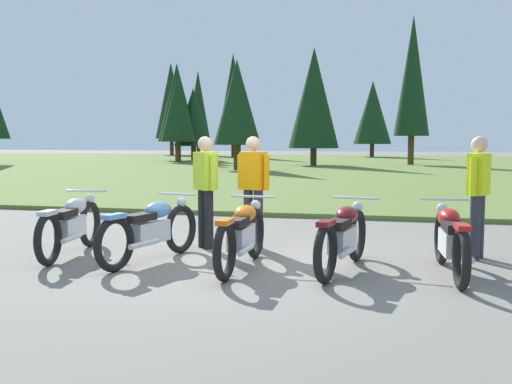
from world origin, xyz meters
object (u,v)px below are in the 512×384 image
object	(u,v)px
motorcycle_orange	(242,234)
rider_with_back_turned	(253,185)
rider_in_hivis_vest	(478,190)
rider_checking_bike	(205,185)
motorcycle_sky_blue	(151,229)
motorcycle_maroon	(343,236)
motorcycle_silver	(71,225)
motorcycle_red	(451,239)

from	to	relation	value
motorcycle_orange	rider_with_back_turned	xyz separation A→B (m)	(-0.20, 1.45, 0.51)
rider_in_hivis_vest	rider_checking_bike	size ratio (longest dim) A/B	1.00
motorcycle_sky_blue	motorcycle_maroon	xyz separation A→B (m)	(2.54, 0.00, 0.00)
motorcycle_sky_blue	rider_with_back_turned	size ratio (longest dim) A/B	1.23
motorcycle_sky_blue	rider_in_hivis_vest	world-z (taller)	rider_in_hivis_vest
motorcycle_sky_blue	rider_with_back_turned	bearing A→B (deg)	50.59
motorcycle_orange	rider_with_back_turned	world-z (taller)	rider_with_back_turned
motorcycle_sky_blue	rider_checking_bike	world-z (taller)	rider_checking_bike
rider_with_back_turned	motorcycle_maroon	bearing A→B (deg)	-42.11
motorcycle_maroon	rider_in_hivis_vest	distance (m)	2.14
motorcycle_sky_blue	motorcycle_maroon	world-z (taller)	same
motorcycle_silver	rider_with_back_turned	bearing A→B (deg)	26.63
rider_checking_bike	rider_in_hivis_vest	bearing A→B (deg)	1.03
motorcycle_red	rider_in_hivis_vest	xyz separation A→B (m)	(0.43, 1.13, 0.51)
motorcycle_silver	rider_checking_bike	world-z (taller)	rider_checking_bike
motorcycle_sky_blue	motorcycle_maroon	distance (m)	2.54
motorcycle_orange	rider_with_back_turned	bearing A→B (deg)	97.86
rider_checking_bike	motorcycle_orange	bearing A→B (deg)	-54.85
motorcycle_sky_blue	motorcycle_red	world-z (taller)	same
motorcycle_red	rider_checking_bike	world-z (taller)	rider_checking_bike
rider_in_hivis_vest	motorcycle_silver	bearing A→B (deg)	-169.25
motorcycle_sky_blue	motorcycle_red	size ratio (longest dim) A/B	0.98
motorcycle_red	rider_in_hivis_vest	bearing A→B (deg)	69.05
motorcycle_sky_blue	motorcycle_maroon	size ratio (longest dim) A/B	0.99
rider_in_hivis_vest	rider_checking_bike	distance (m)	3.85
motorcycle_red	rider_with_back_turned	distance (m)	3.05
motorcycle_orange	rider_in_hivis_vest	distance (m)	3.29
motorcycle_sky_blue	rider_checking_bike	distance (m)	1.30
motorcycle_silver	rider_in_hivis_vest	world-z (taller)	rider_in_hivis_vest
motorcycle_red	motorcycle_sky_blue	bearing A→B (deg)	-179.08
motorcycle_maroon	rider_with_back_turned	distance (m)	2.03
motorcycle_orange	motorcycle_red	bearing A→B (deg)	4.42
rider_with_back_turned	motorcycle_sky_blue	bearing A→B (deg)	-129.41
motorcycle_maroon	motorcycle_red	xyz separation A→B (m)	(1.27, 0.06, 0.00)
motorcycle_orange	motorcycle_maroon	size ratio (longest dim) A/B	1.01
motorcycle_maroon	rider_checking_bike	xyz separation A→B (m)	(-2.14, 1.12, 0.51)
rider_in_hivis_vest	rider_with_back_turned	xyz separation A→B (m)	(-3.16, 0.13, 0.00)
motorcycle_maroon	rider_with_back_turned	xyz separation A→B (m)	(-1.46, 1.32, 0.51)
motorcycle_maroon	rider_in_hivis_vest	xyz separation A→B (m)	(1.71, 1.19, 0.51)
motorcycle_maroon	motorcycle_red	bearing A→B (deg)	2.57
motorcycle_sky_blue	motorcycle_orange	distance (m)	1.29
motorcycle_red	motorcycle_silver	bearing A→B (deg)	179.05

